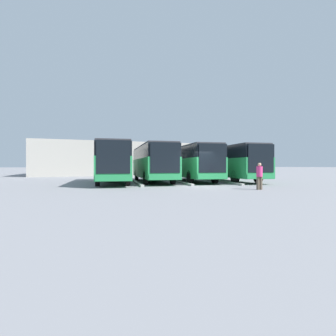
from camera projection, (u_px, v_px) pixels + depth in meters
ground_plane at (199, 186)px, 18.68m from camera, size 600.00×600.00×0.00m
bus_0 at (228, 162)px, 25.11m from camera, size 3.57×11.25×3.24m
curb_divider_0 at (220, 182)px, 22.99m from camera, size 1.07×7.95×0.15m
bus_1 at (190, 162)px, 24.73m from camera, size 3.57×11.25×3.24m
curb_divider_1 at (178, 182)px, 22.61m from camera, size 1.07×7.95×0.15m
bus_2 at (152, 162)px, 23.72m from camera, size 3.57×11.25×3.24m
curb_divider_2 at (136, 183)px, 21.60m from camera, size 1.07×7.95×0.15m
bus_3 at (112, 162)px, 22.14m from camera, size 3.57×11.25×3.24m
pedestrian at (259, 175)px, 15.94m from camera, size 0.40×0.40×1.64m
station_building at (130, 159)px, 43.87m from camera, size 29.13×14.51×5.04m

